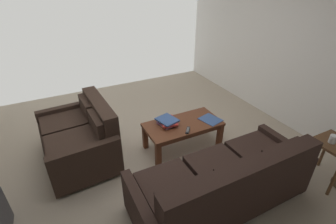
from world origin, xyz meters
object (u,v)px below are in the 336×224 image
loose_magazine (210,119)px  book_stack (168,121)px  coffee_table (183,127)px  end_table (334,151)px  sofa_main (225,183)px  coffee_mug (333,139)px  tv_remote (188,130)px  loveseat_near (81,137)px

loose_magazine → book_stack: bearing=149.5°
coffee_table → end_table: size_ratio=1.93×
sofa_main → loose_magazine: (-0.55, -1.05, 0.07)m
book_stack → coffee_table: bearing=159.2°
sofa_main → coffee_table: 1.16m
end_table → sofa_main: bearing=-10.1°
end_table → coffee_mug: coffee_mug is taller
coffee_mug → end_table: bearing=141.9°
sofa_main → tv_remote: (-0.10, -0.95, 0.08)m
book_stack → loose_magazine: 0.65m
coffee_table → sofa_main: bearing=83.2°
loveseat_near → coffee_mug: loveseat_near is taller
loveseat_near → end_table: size_ratio=2.27×
end_table → loose_magazine: size_ratio=1.96×
loose_magazine → tv_remote: bearing=177.7°
coffee_mug → tv_remote: coffee_mug is taller
loose_magazine → end_table: bearing=-71.1°
sofa_main → loveseat_near: 1.98m
coffee_mug → sofa_main: bearing=-8.8°
coffee_table → end_table: 1.90m
end_table → loose_magazine: bearing=-56.4°
tv_remote → coffee_table: bearing=-100.6°
tv_remote → loveseat_near: bearing=-24.0°
tv_remote → loose_magazine: bearing=-167.5°
tv_remote → book_stack: bearing=-57.5°
loveseat_near → book_stack: loveseat_near is taller
loveseat_near → tv_remote: (-1.34, 0.60, 0.07)m
tv_remote → coffee_mug: bearing=137.4°
end_table → loose_magazine: 1.57m
loveseat_near → loose_magazine: bearing=164.5°
book_stack → tv_remote: 0.33m
end_table → loveseat_near: bearing=-34.2°
sofa_main → end_table: (-1.42, 0.25, 0.11)m
coffee_table → tv_remote: size_ratio=7.28×
coffee_table → book_stack: size_ratio=3.32×
book_stack → tv_remote: bearing=122.5°
coffee_mug → loose_magazine: bearing=-57.1°
loveseat_near → coffee_mug: bearing=145.9°
book_stack → sofa_main: bearing=93.5°
coffee_table → coffee_mug: (-1.23, 1.36, 0.27)m
tv_remote → loose_magazine: tv_remote is taller
loose_magazine → coffee_mug: bearing=-71.9°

